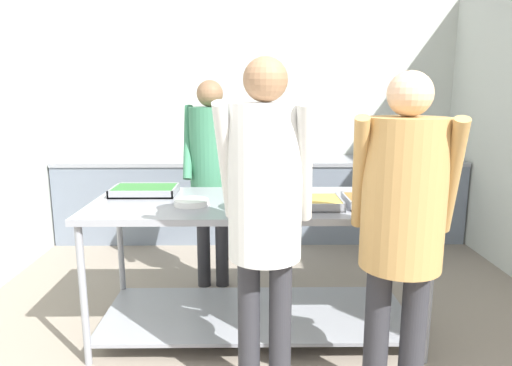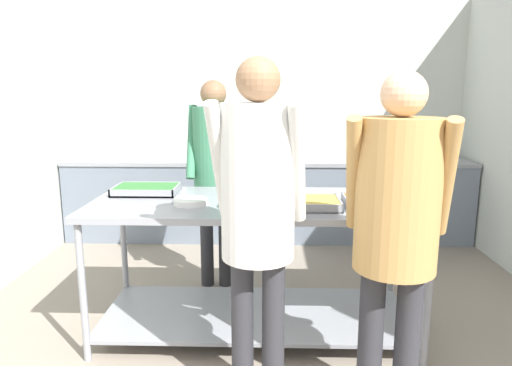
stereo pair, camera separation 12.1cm
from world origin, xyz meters
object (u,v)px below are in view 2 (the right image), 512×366
object	(u,v)px
sauce_pan	(244,202)
serving_tray_roast	(310,203)
serving_tray_greens	(147,190)
guest_serving_right	(397,214)
cook_behind_counter	(215,162)
water_bottle	(383,149)
guest_serving_left	(258,200)
serving_tray_vegetables	(380,202)
plate_stack	(191,202)

from	to	relation	value
sauce_pan	serving_tray_roast	xyz separation A→B (m)	(0.41, 0.03, -0.01)
sauce_pan	serving_tray_greens	bearing A→B (deg)	150.62
sauce_pan	serving_tray_roast	distance (m)	0.41
guest_serving_right	cook_behind_counter	xyz separation A→B (m)	(-1.05, 1.56, 0.01)
sauce_pan	cook_behind_counter	xyz separation A→B (m)	(-0.29, 0.94, 0.11)
sauce_pan	serving_tray_roast	bearing A→B (deg)	4.59
serving_tray_roast	water_bottle	xyz separation A→B (m)	(0.99, 2.27, 0.07)
guest_serving_left	serving_tray_vegetables	bearing A→B (deg)	40.35
sauce_pan	cook_behind_counter	size ratio (longest dim) A/B	0.23
cook_behind_counter	sauce_pan	bearing A→B (deg)	-72.92
serving_tray_vegetables	guest_serving_right	size ratio (longest dim) A/B	0.25
plate_stack	sauce_pan	xyz separation A→B (m)	(0.34, -0.08, 0.02)
guest_serving_left	serving_tray_roast	bearing A→B (deg)	62.67
serving_tray_greens	serving_tray_vegetables	world-z (taller)	same
plate_stack	serving_tray_vegetables	xyz separation A→B (m)	(1.19, -0.02, 0.01)
plate_stack	cook_behind_counter	bearing A→B (deg)	86.50
guest_serving_left	guest_serving_right	distance (m)	0.66
sauce_pan	cook_behind_counter	world-z (taller)	cook_behind_counter
cook_behind_counter	guest_serving_right	bearing A→B (deg)	-56.09
guest_serving_left	plate_stack	bearing A→B (deg)	124.30
plate_stack	serving_tray_roast	world-z (taller)	serving_tray_roast
serving_tray_greens	plate_stack	size ratio (longest dim) A/B	2.00
serving_tray_greens	plate_stack	bearing A→B (deg)	-40.82
guest_serving_left	water_bottle	bearing A→B (deg)	65.55
sauce_pan	cook_behind_counter	bearing A→B (deg)	107.08
serving_tray_greens	guest_serving_left	world-z (taller)	guest_serving_left
guest_serving_left	cook_behind_counter	distance (m)	1.56
cook_behind_counter	water_bottle	size ratio (longest dim) A/B	6.52
serving_tray_vegetables	cook_behind_counter	world-z (taller)	cook_behind_counter
sauce_pan	water_bottle	bearing A→B (deg)	58.60
sauce_pan	water_bottle	size ratio (longest dim) A/B	1.48
serving_tray_vegetables	water_bottle	distance (m)	2.31
plate_stack	sauce_pan	size ratio (longest dim) A/B	0.57
serving_tray_greens	guest_serving_left	xyz separation A→B (m)	(0.81, -0.97, 0.16)
serving_tray_vegetables	guest_serving_right	distance (m)	0.70
serving_tray_roast	serving_tray_vegetables	size ratio (longest dim) A/B	0.84
serving_tray_greens	guest_serving_left	size ratio (longest dim) A/B	0.25
guest_serving_right	water_bottle	xyz separation A→B (m)	(0.65, 2.92, -0.04)
serving_tray_vegetables	cook_behind_counter	bearing A→B (deg)	142.40
serving_tray_greens	sauce_pan	size ratio (longest dim) A/B	1.14
sauce_pan	serving_tray_vegetables	world-z (taller)	sauce_pan
sauce_pan	serving_tray_vegetables	bearing A→B (deg)	4.53
serving_tray_vegetables	plate_stack	bearing A→B (deg)	179.27
serving_tray_greens	water_bottle	world-z (taller)	water_bottle
serving_tray_roast	cook_behind_counter	distance (m)	1.15
serving_tray_roast	serving_tray_vegetables	xyz separation A→B (m)	(0.44, 0.03, 0.00)
cook_behind_counter	water_bottle	bearing A→B (deg)	38.75
sauce_pan	guest_serving_right	bearing A→B (deg)	-39.14
serving_tray_greens	water_bottle	size ratio (longest dim) A/B	1.68
plate_stack	serving_tray_roast	bearing A→B (deg)	-3.75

